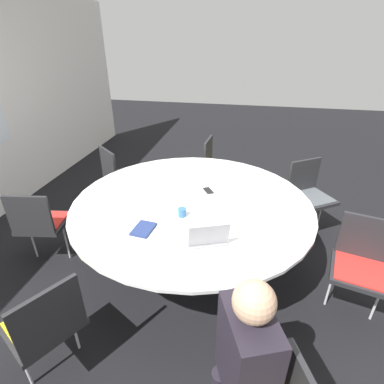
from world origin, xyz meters
TOP-DOWN VIEW (x-y plane):
  - ground_plane at (0.00, 0.00)m, footprint 16.00×16.00m
  - conference_table at (0.00, 0.00)m, footprint 2.27×2.27m
  - chair_1 at (-0.31, -1.48)m, footprint 0.52×0.53m
  - chair_2 at (0.88, -1.23)m, footprint 0.59×0.60m
  - chair_3 at (1.51, -0.05)m, footprint 0.47×0.45m
  - chair_4 at (0.94, 1.19)m, footprint 0.61×0.61m
  - chair_5 at (-0.30, 1.48)m, footprint 0.48×0.50m
  - chair_6 at (-1.34, 0.69)m, footprint 0.59×0.58m
  - person_0 at (-1.47, -0.56)m, footprint 0.42×0.34m
  - laptop at (-0.61, -0.24)m, footprint 0.33×0.37m
  - spiral_notebook at (-0.54, 0.30)m, footprint 0.23×0.17m
  - coffee_cup at (-0.27, 0.03)m, footprint 0.07×0.07m
  - cell_phone at (0.24, -0.12)m, footprint 0.16×0.13m
  - handbag at (1.26, -0.99)m, footprint 0.36×0.16m

SIDE VIEW (x-z plane):
  - ground_plane at x=0.00m, z-range 0.00..0.00m
  - handbag at x=1.26m, z-range 0.00..0.28m
  - chair_1 at x=-0.31m, z-range 0.09..0.95m
  - chair_2 at x=0.88m, z-range 0.09..0.95m
  - chair_3 at x=1.51m, z-range 0.09..0.95m
  - chair_4 at x=0.94m, z-range 0.09..0.95m
  - chair_5 at x=-0.30m, z-range 0.09..0.95m
  - chair_6 at x=-1.34m, z-range 0.09..0.95m
  - conference_table at x=0.00m, z-range 0.28..1.02m
  - person_0 at x=-1.47m, z-range 0.10..1.32m
  - cell_phone at x=0.24m, z-range 0.74..0.75m
  - spiral_notebook at x=-0.54m, z-range 0.74..0.76m
  - coffee_cup at x=-0.27m, z-range 0.74..0.81m
  - laptop at x=-0.61m, z-range 0.69..0.90m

